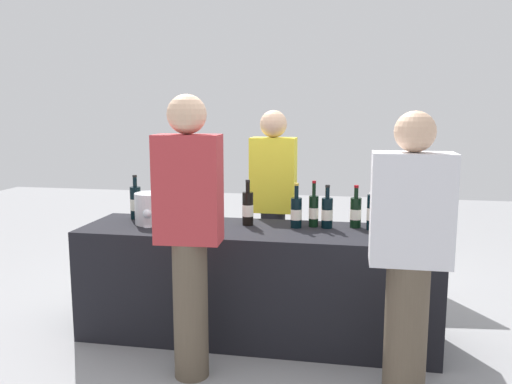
% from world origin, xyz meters
% --- Properties ---
extents(ground_plane, '(12.00, 12.00, 0.00)m').
position_xyz_m(ground_plane, '(0.00, 0.00, 0.00)').
color(ground_plane, gray).
extents(tasting_table, '(2.37, 0.65, 0.75)m').
position_xyz_m(tasting_table, '(0.00, 0.00, 0.38)').
color(tasting_table, black).
rests_on(tasting_table, ground_plane).
extents(wine_bottle_0, '(0.08, 0.08, 0.32)m').
position_xyz_m(wine_bottle_0, '(-0.92, 0.16, 0.88)').
color(wine_bottle_0, black).
rests_on(wine_bottle_0, tasting_table).
extents(wine_bottle_1, '(0.08, 0.08, 0.32)m').
position_xyz_m(wine_bottle_1, '(-0.08, 0.10, 0.87)').
color(wine_bottle_1, black).
rests_on(wine_bottle_1, tasting_table).
extents(wine_bottle_2, '(0.08, 0.08, 0.30)m').
position_xyz_m(wine_bottle_2, '(0.26, 0.09, 0.86)').
color(wine_bottle_2, black).
rests_on(wine_bottle_2, tasting_table).
extents(wine_bottle_3, '(0.07, 0.07, 0.32)m').
position_xyz_m(wine_bottle_3, '(0.37, 0.14, 0.87)').
color(wine_bottle_3, black).
rests_on(wine_bottle_3, tasting_table).
extents(wine_bottle_4, '(0.08, 0.08, 0.29)m').
position_xyz_m(wine_bottle_4, '(0.47, 0.12, 0.86)').
color(wine_bottle_4, black).
rests_on(wine_bottle_4, tasting_table).
extents(wine_bottle_5, '(0.07, 0.07, 0.29)m').
position_xyz_m(wine_bottle_5, '(0.66, 0.16, 0.86)').
color(wine_bottle_5, black).
rests_on(wine_bottle_5, tasting_table).
extents(wine_bottle_6, '(0.06, 0.06, 0.33)m').
position_xyz_m(wine_bottle_6, '(0.76, 0.11, 0.88)').
color(wine_bottle_6, black).
rests_on(wine_bottle_6, tasting_table).
extents(wine_bottle_7, '(0.07, 0.07, 0.30)m').
position_xyz_m(wine_bottle_7, '(0.93, 0.06, 0.86)').
color(wine_bottle_7, black).
rests_on(wine_bottle_7, tasting_table).
extents(wine_glass_0, '(0.07, 0.07, 0.13)m').
position_xyz_m(wine_glass_0, '(-0.73, -0.08, 0.84)').
color(wine_glass_0, silver).
rests_on(wine_glass_0, tasting_table).
extents(wine_glass_1, '(0.06, 0.06, 0.14)m').
position_xyz_m(wine_glass_1, '(-0.54, -0.14, 0.86)').
color(wine_glass_1, silver).
rests_on(wine_glass_1, tasting_table).
extents(wine_glass_2, '(0.07, 0.07, 0.15)m').
position_xyz_m(wine_glass_2, '(-0.42, -0.09, 0.87)').
color(wine_glass_2, silver).
rests_on(wine_glass_2, tasting_table).
extents(wine_glass_3, '(0.07, 0.07, 0.15)m').
position_xyz_m(wine_glass_3, '(-0.31, -0.12, 0.86)').
color(wine_glass_3, silver).
rests_on(wine_glass_3, tasting_table).
extents(ice_bucket, '(0.24, 0.24, 0.22)m').
position_xyz_m(ice_bucket, '(-0.74, 0.03, 0.86)').
color(ice_bucket, silver).
rests_on(ice_bucket, tasting_table).
extents(server_pouring, '(0.35, 0.21, 1.54)m').
position_xyz_m(server_pouring, '(0.03, 0.58, 0.85)').
color(server_pouring, black).
rests_on(server_pouring, ground_plane).
extents(guest_0, '(0.37, 0.22, 1.63)m').
position_xyz_m(guest_0, '(-0.27, -0.61, 0.90)').
color(guest_0, brown).
rests_on(guest_0, ground_plane).
extents(guest_1, '(0.41, 0.22, 1.54)m').
position_xyz_m(guest_1, '(0.92, -0.67, 0.83)').
color(guest_1, brown).
rests_on(guest_1, ground_plane).
extents(menu_board, '(0.60, 0.09, 0.86)m').
position_xyz_m(menu_board, '(1.07, 1.06, 0.43)').
color(menu_board, white).
rests_on(menu_board, ground_plane).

